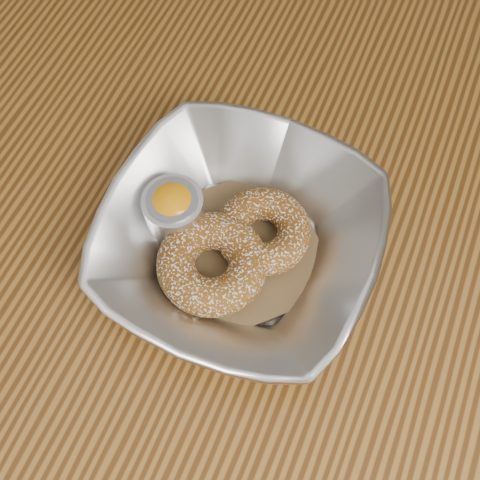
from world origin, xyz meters
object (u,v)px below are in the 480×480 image
at_px(serving_bowl, 240,240).
at_px(donut_front, 212,263).
at_px(ramekin, 174,210).
at_px(donut_back, 263,231).
at_px(table, 339,294).

distance_m(serving_bowl, donut_front, 0.03).
distance_m(donut_front, ramekin, 0.06).
distance_m(serving_bowl, donut_back, 0.02).
bearing_deg(donut_front, donut_back, 58.78).
bearing_deg(donut_front, ramekin, 148.79).
xyz_separation_m(donut_back, donut_front, (-0.03, -0.05, 0.00)).
bearing_deg(donut_front, serving_bowl, 64.42).
xyz_separation_m(table, serving_bowl, (-0.10, -0.04, 0.13)).
bearing_deg(ramekin, table, 11.89).
bearing_deg(serving_bowl, ramekin, 178.75).
distance_m(table, serving_bowl, 0.17).
bearing_deg(table, ramekin, -168.11).
bearing_deg(table, donut_back, -168.12).
relative_size(serving_bowl, donut_front, 2.48).
distance_m(table, donut_back, 0.15).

